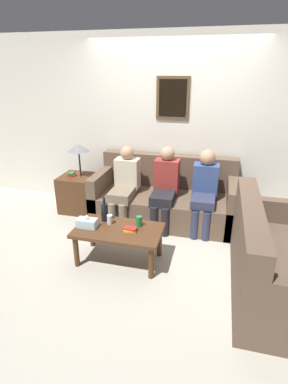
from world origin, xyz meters
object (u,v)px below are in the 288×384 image
person_left (125,183)px  wine_bottle (105,212)px  couch_side (276,264)px  coffee_table (119,234)px  drinking_glass (110,219)px  couch_main (165,199)px  person_right (204,189)px  person_middle (165,185)px

person_left → wine_bottle: bearing=-88.4°
couch_side → coffee_table: 1.67m
couch_side → person_left: 2.22m
person_left → drinking_glass: bearing=-83.1°
couch_main → drinking_glass: couch_main is taller
coffee_table → couch_side: bearing=-2.8°
person_left → person_right: bearing=1.7°
coffee_table → drinking_glass: bearing=146.2°
drinking_glass → person_left: size_ratio=0.10×
person_left → person_right: person_right is taller
couch_side → drinking_glass: (-1.80, 0.17, 0.17)m
wine_bottle → person_right: person_right is taller
person_middle → person_left: bearing=-178.1°
couch_side → couch_main: bearing=46.4°
drinking_glass → coffee_table: bearing=-33.8°
couch_side → person_right: (-0.79, 1.13, 0.29)m
couch_side → coffee_table: (-1.67, 0.08, 0.05)m
drinking_glass → person_left: bearing=96.9°
couch_main → coffee_table: bearing=-104.0°
couch_main → couch_side: (1.37, -1.30, 0.00)m
couch_main → couch_side: size_ratio=1.23×
drinking_glass → person_left: 0.94m
coffee_table → wine_bottle: wine_bottle is taller
couch_main → wine_bottle: size_ratio=6.77×
wine_bottle → person_left: person_left is taller
coffee_table → person_left: 1.06m
wine_bottle → person_left: (-0.02, 0.86, 0.04)m
couch_main → person_middle: bearing=-80.1°
couch_main → person_left: (-0.55, -0.20, 0.27)m
drinking_glass → person_right: bearing=43.4°
wine_bottle → person_right: size_ratio=0.27×
wine_bottle → person_right: bearing=39.1°
couch_side → drinking_glass: 1.82m
person_middle → coffee_table: bearing=-108.0°
person_right → person_left: bearing=-178.3°
wine_bottle → person_left: 0.86m
person_left → person_middle: 0.58m
couch_side → person_middle: person_middle is taller
drinking_glass → person_middle: bearing=63.5°
coffee_table → drinking_glass: 0.20m
couch_side → person_left: size_ratio=1.53×
couch_side → drinking_glass: couch_side is taller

